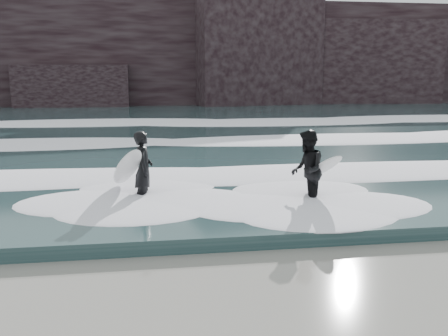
{
  "coord_description": "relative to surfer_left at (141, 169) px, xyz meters",
  "views": [
    {
      "loc": [
        -1.36,
        -5.65,
        3.27
      ],
      "look_at": [
        0.44,
        6.12,
        1.0
      ],
      "focal_mm": 40.0,
      "sensor_mm": 36.0,
      "label": 1
    }
  ],
  "objects": [
    {
      "name": "surfer_right",
      "position": [
        3.98,
        -0.98,
        0.03
      ],
      "size": [
        1.21,
        1.75,
        1.95
      ],
      "color": "black",
      "rests_on": "ground"
    },
    {
      "name": "headland",
      "position": [
        1.58,
        39.38,
        4.05
      ],
      "size": [
        70.0,
        9.0,
        10.0
      ],
      "primitive_type": "cube",
      "color": "black",
      "rests_on": "ground"
    },
    {
      "name": "foam_mid",
      "position": [
        1.58,
        9.38,
        -0.53
      ],
      "size": [
        60.0,
        4.0,
        0.24
      ],
      "primitive_type": "ellipsoid",
      "color": "white",
      "rests_on": "sea"
    },
    {
      "name": "foam_far",
      "position": [
        1.58,
        18.38,
        -0.5
      ],
      "size": [
        60.0,
        4.8,
        0.3
      ],
      "primitive_type": "ellipsoid",
      "color": "white",
      "rests_on": "sea"
    },
    {
      "name": "ground",
      "position": [
        1.58,
        -6.62,
        -0.95
      ],
      "size": [
        120.0,
        120.0,
        0.0
      ],
      "primitive_type": "plane",
      "color": "olive",
      "rests_on": "ground"
    },
    {
      "name": "surfer_left",
      "position": [
        0.0,
        0.0,
        0.0
      ],
      "size": [
        1.17,
        1.91,
        1.88
      ],
      "color": "black",
      "rests_on": "ground"
    },
    {
      "name": "foam_near",
      "position": [
        1.58,
        2.38,
        -0.55
      ],
      "size": [
        60.0,
        3.2,
        0.2
      ],
      "primitive_type": "ellipsoid",
      "color": "white",
      "rests_on": "sea"
    },
    {
      "name": "sea",
      "position": [
        1.58,
        22.38,
        -0.8
      ],
      "size": [
        90.0,
        52.0,
        0.3
      ],
      "primitive_type": "cube",
      "color": "#243B3E",
      "rests_on": "ground"
    }
  ]
}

